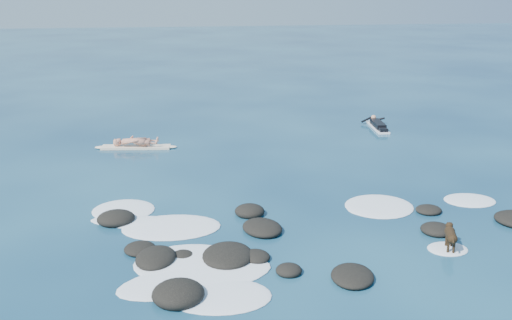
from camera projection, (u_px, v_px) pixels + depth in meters
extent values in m
plane|color=#0A2642|center=(343.00, 226.00, 16.80)|extent=(160.00, 160.00, 0.00)
ellipsoid|color=black|center=(256.00, 257.00, 14.80)|extent=(1.01, 1.03, 0.26)
ellipsoid|color=black|center=(183.00, 255.00, 14.94)|extent=(0.69, 0.71, 0.17)
ellipsoid|color=black|center=(156.00, 258.00, 14.66)|extent=(1.32, 1.51, 0.38)
ellipsoid|color=black|center=(262.00, 228.00, 16.46)|extent=(1.48, 1.62, 0.37)
ellipsoid|color=black|center=(289.00, 270.00, 14.07)|extent=(0.88, 0.87, 0.29)
ellipsoid|color=black|center=(140.00, 249.00, 15.23)|extent=(0.87, 0.91, 0.26)
ellipsoid|color=black|center=(436.00, 230.00, 16.36)|extent=(1.07, 1.07, 0.34)
ellipsoid|color=black|center=(352.00, 276.00, 13.79)|extent=(1.39, 1.53, 0.31)
ellipsoid|color=black|center=(116.00, 218.00, 17.07)|extent=(1.17, 1.11, 0.44)
ellipsoid|color=black|center=(250.00, 211.00, 17.62)|extent=(1.22, 1.21, 0.41)
ellipsoid|color=black|center=(228.00, 255.00, 14.79)|extent=(1.60, 1.75, 0.38)
ellipsoid|color=black|center=(429.00, 210.00, 17.82)|extent=(1.00, 0.95, 0.26)
ellipsoid|color=black|center=(178.00, 294.00, 12.91)|extent=(1.39, 1.39, 0.51)
ellipsoid|color=white|center=(151.00, 223.00, 16.98)|extent=(3.94, 2.06, 0.12)
ellipsoid|color=white|center=(172.00, 227.00, 16.70)|extent=(2.99, 2.02, 0.12)
ellipsoid|color=white|center=(219.00, 296.00, 13.05)|extent=(2.69, 2.01, 0.12)
ellipsoid|color=white|center=(470.00, 200.00, 18.75)|extent=(1.79, 1.44, 0.12)
ellipsoid|color=white|center=(197.00, 278.00, 13.82)|extent=(4.19, 2.56, 0.12)
ellipsoid|color=white|center=(379.00, 206.00, 18.26)|extent=(2.53, 2.42, 0.12)
ellipsoid|color=white|center=(124.00, 210.00, 17.96)|extent=(2.32, 2.22, 0.12)
ellipsoid|color=white|center=(366.00, 209.00, 18.03)|extent=(1.33, 1.30, 0.12)
ellipsoid|color=white|center=(188.00, 262.00, 14.60)|extent=(2.87, 2.25, 0.12)
ellipsoid|color=white|center=(448.00, 249.00, 15.34)|extent=(1.10, 0.90, 0.12)
cube|color=beige|center=(136.00, 147.00, 24.65)|extent=(3.00, 0.97, 0.10)
ellipsoid|color=beige|center=(170.00, 147.00, 24.69)|extent=(0.63, 0.41, 0.11)
ellipsoid|color=beige|center=(102.00, 147.00, 24.61)|extent=(0.63, 0.41, 0.11)
imported|color=tan|center=(134.00, 124.00, 24.35)|extent=(0.54, 0.75, 1.92)
cube|color=white|center=(378.00, 127.00, 27.99)|extent=(0.77, 2.48, 0.09)
ellipsoid|color=white|center=(371.00, 122.00, 29.15)|extent=(0.34, 0.56, 0.09)
cube|color=black|center=(378.00, 124.00, 27.94)|extent=(0.58, 1.53, 0.24)
sphere|color=tan|center=(374.00, 117.00, 28.72)|extent=(0.28, 0.28, 0.26)
cylinder|color=black|center=(367.00, 120.00, 28.91)|extent=(0.61, 0.28, 0.28)
cylinder|color=black|center=(379.00, 119.00, 28.94)|extent=(0.59, 0.38, 0.28)
cube|color=black|center=(383.00, 129.00, 27.16)|extent=(0.43, 0.64, 0.16)
cylinder|color=black|center=(451.00, 235.00, 15.10)|extent=(0.43, 0.61, 0.27)
sphere|color=black|center=(450.00, 231.00, 15.34)|extent=(0.35, 0.35, 0.28)
sphere|color=black|center=(452.00, 239.00, 14.87)|extent=(0.32, 0.32, 0.25)
sphere|color=black|center=(449.00, 226.00, 15.46)|extent=(0.25, 0.25, 0.20)
cone|color=black|center=(449.00, 224.00, 15.57)|extent=(0.14, 0.15, 0.10)
cone|color=black|center=(448.00, 223.00, 15.43)|extent=(0.11, 0.09, 0.10)
cone|color=black|center=(452.00, 223.00, 15.42)|extent=(0.11, 0.09, 0.10)
cylinder|color=black|center=(446.00, 242.00, 15.38)|extent=(0.08, 0.08, 0.36)
cylinder|color=black|center=(452.00, 242.00, 15.36)|extent=(0.08, 0.08, 0.36)
cylinder|color=black|center=(448.00, 248.00, 15.02)|extent=(0.08, 0.08, 0.36)
cylinder|color=black|center=(454.00, 248.00, 15.00)|extent=(0.08, 0.08, 0.36)
cylinder|color=black|center=(453.00, 239.00, 14.74)|extent=(0.13, 0.26, 0.16)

